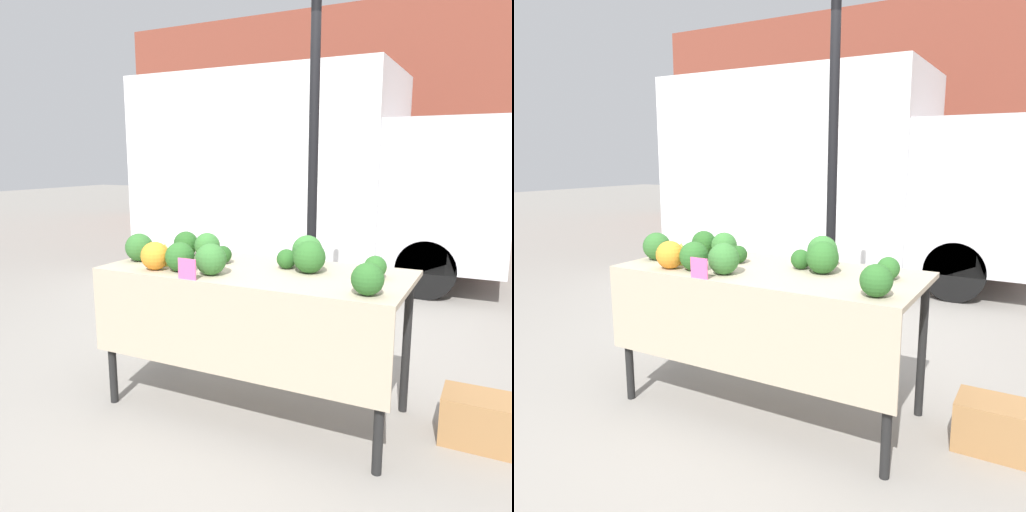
{
  "view_description": "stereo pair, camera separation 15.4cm",
  "coord_description": "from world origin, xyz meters",
  "views": [
    {
      "loc": [
        1.29,
        -2.6,
        1.54
      ],
      "look_at": [
        0.0,
        0.0,
        0.97
      ],
      "focal_mm": 35.0,
      "sensor_mm": 36.0,
      "label": 1
    },
    {
      "loc": [
        1.43,
        -2.53,
        1.54
      ],
      "look_at": [
        0.0,
        0.0,
        0.97
      ],
      "focal_mm": 35.0,
      "sensor_mm": 36.0,
      "label": 2
    }
  ],
  "objects": [
    {
      "name": "ground_plane",
      "position": [
        0.0,
        0.0,
        0.0
      ],
      "size": [
        40.0,
        40.0,
        0.0
      ],
      "primitive_type": "plane",
      "color": "gray"
    },
    {
      "name": "building_facade",
      "position": [
        0.0,
        9.07,
        2.43
      ],
      "size": [
        16.0,
        0.6,
        4.87
      ],
      "color": "brown",
      "rests_on": "ground_plane"
    },
    {
      "name": "tent_pole",
      "position": [
        0.06,
        0.8,
        1.36
      ],
      "size": [
        0.07,
        0.07,
        2.73
      ],
      "color": "black",
      "rests_on": "ground_plane"
    },
    {
      "name": "parked_truck",
      "position": [
        -1.18,
        3.8,
        1.37
      ],
      "size": [
        4.81,
        1.82,
        2.62
      ],
      "color": "white",
      "rests_on": "ground_plane"
    },
    {
      "name": "market_table",
      "position": [
        0.0,
        -0.07,
        0.77
      ],
      "size": [
        1.8,
        0.82,
        0.89
      ],
      "color": "tan",
      "rests_on": "ground_plane"
    },
    {
      "name": "orange_cauliflower",
      "position": [
        -0.53,
        -0.28,
        0.97
      ],
      "size": [
        0.17,
        0.17,
        0.17
      ],
      "color": "orange",
      "rests_on": "market_table"
    },
    {
      "name": "romanesco_head",
      "position": [
        -0.57,
        -0.12,
        0.95
      ],
      "size": [
        0.16,
        0.16,
        0.13
      ],
      "color": "#93B238",
      "rests_on": "market_table"
    },
    {
      "name": "broccoli_head_0",
      "position": [
        0.74,
        -0.28,
        0.97
      ],
      "size": [
        0.16,
        0.16,
        0.16
      ],
      "color": "#2D6628",
      "rests_on": "market_table"
    },
    {
      "name": "broccoli_head_1",
      "position": [
        -0.78,
        -0.12,
        0.97
      ],
      "size": [
        0.18,
        0.18,
        0.18
      ],
      "color": "#336B2D",
      "rests_on": "market_table"
    },
    {
      "name": "broccoli_head_2",
      "position": [
        0.69,
        0.09,
        0.95
      ],
      "size": [
        0.13,
        0.13,
        0.13
      ],
      "color": "#2D6628",
      "rests_on": "market_table"
    },
    {
      "name": "broccoli_head_3",
      "position": [
        -0.16,
        -0.25,
        0.98
      ],
      "size": [
        0.18,
        0.18,
        0.18
      ],
      "color": "#387533",
      "rests_on": "market_table"
    },
    {
      "name": "broccoli_head_4",
      "position": [
        -0.37,
        -0.25,
        0.97
      ],
      "size": [
        0.17,
        0.17,
        0.17
      ],
      "color": "#2D6628",
      "rests_on": "market_table"
    },
    {
      "name": "broccoli_head_5",
      "position": [
        -0.43,
        0.15,
        0.97
      ],
      "size": [
        0.17,
        0.17,
        0.17
      ],
      "color": "#387533",
      "rests_on": "market_table"
    },
    {
      "name": "broccoli_head_6",
      "position": [
        -0.26,
        0.06,
        0.94
      ],
      "size": [
        0.11,
        0.11,
        0.11
      ],
      "color": "#23511E",
      "rests_on": "market_table"
    },
    {
      "name": "broccoli_head_7",
      "position": [
        0.16,
        0.09,
        0.94
      ],
      "size": [
        0.12,
        0.12,
        0.12
      ],
      "color": "#285B23",
      "rests_on": "market_table"
    },
    {
      "name": "broccoli_head_8",
      "position": [
        0.32,
        0.05,
        0.98
      ],
      "size": [
        0.19,
        0.19,
        0.19
      ],
      "color": "#2D6628",
      "rests_on": "market_table"
    },
    {
      "name": "broccoli_head_9",
      "position": [
        0.24,
        0.23,
        0.98
      ],
      "size": [
        0.19,
        0.19,
        0.19
      ],
      "color": "#387533",
      "rests_on": "market_table"
    },
    {
      "name": "broccoli_head_10",
      "position": [
        -0.61,
        0.17,
        0.97
      ],
      "size": [
        0.17,
        0.17,
        0.17
      ],
      "color": "#285B23",
      "rests_on": "market_table"
    },
    {
      "name": "price_sign",
      "position": [
        -0.22,
        -0.4,
        0.94
      ],
      "size": [
        0.11,
        0.01,
        0.12
      ],
      "color": "#F45B9E",
      "rests_on": "market_table"
    },
    {
      "name": "produce_crate",
      "position": [
        1.31,
        0.17,
        0.14
      ],
      "size": [
        0.46,
        0.27,
        0.27
      ],
      "color": "#9E7042",
      "rests_on": "ground_plane"
    }
  ]
}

